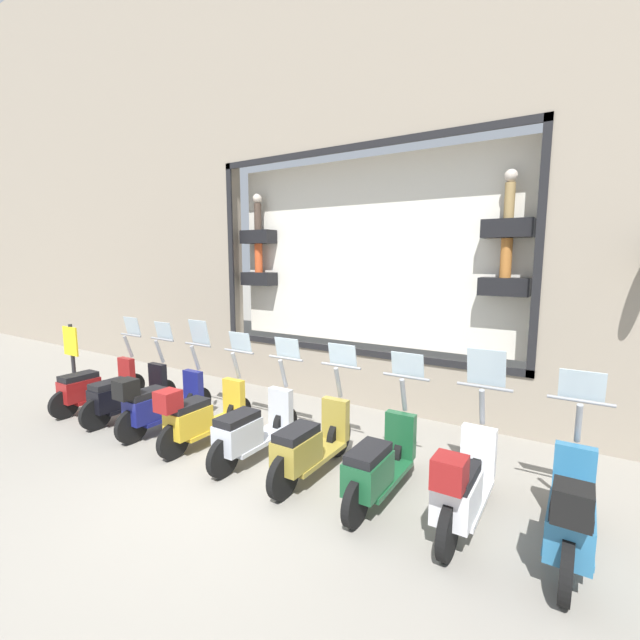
{
  "coord_description": "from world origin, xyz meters",
  "views": [
    {
      "loc": [
        -3.48,
        -3.59,
        2.72
      ],
      "look_at": [
        2.15,
        -0.07,
        1.76
      ],
      "focal_mm": 24.0,
      "sensor_mm": 36.0,
      "label": 1
    }
  ],
  "objects_px": {
    "scooter_black_7": "(126,395)",
    "shop_sign_post": "(73,360)",
    "scooter_silver_4": "(252,429)",
    "scooter_white_1": "(463,484)",
    "scooter_teal_0": "(571,514)",
    "scooter_yellow_5": "(200,415)",
    "scooter_red_8": "(95,386)",
    "scooter_olive_3": "(310,444)",
    "scooter_green_2": "(379,464)",
    "scooter_navy_6": "(159,403)"
  },
  "relations": [
    {
      "from": "scooter_black_7",
      "to": "shop_sign_post",
      "type": "bearing_deg",
      "value": 87.86
    },
    {
      "from": "scooter_silver_4",
      "to": "scooter_white_1",
      "type": "bearing_deg",
      "value": -91.05
    },
    {
      "from": "scooter_teal_0",
      "to": "scooter_yellow_5",
      "type": "bearing_deg",
      "value": 90.12
    },
    {
      "from": "scooter_red_8",
      "to": "shop_sign_post",
      "type": "bearing_deg",
      "value": 85.32
    },
    {
      "from": "scooter_yellow_5",
      "to": "scooter_red_8",
      "type": "distance_m",
      "value": 2.8
    },
    {
      "from": "scooter_silver_4",
      "to": "scooter_red_8",
      "type": "bearing_deg",
      "value": 90.0
    },
    {
      "from": "scooter_black_7",
      "to": "scooter_yellow_5",
      "type": "bearing_deg",
      "value": -91.94
    },
    {
      "from": "scooter_olive_3",
      "to": "scooter_green_2",
      "type": "bearing_deg",
      "value": -90.17
    },
    {
      "from": "scooter_black_7",
      "to": "scooter_teal_0",
      "type": "bearing_deg",
      "value": -90.47
    },
    {
      "from": "scooter_white_1",
      "to": "scooter_silver_4",
      "type": "bearing_deg",
      "value": 88.95
    },
    {
      "from": "scooter_olive_3",
      "to": "scooter_red_8",
      "type": "height_order",
      "value": "scooter_red_8"
    },
    {
      "from": "scooter_red_8",
      "to": "scooter_olive_3",
      "type": "bearing_deg",
      "value": -89.97
    },
    {
      "from": "scooter_green_2",
      "to": "scooter_olive_3",
      "type": "bearing_deg",
      "value": 89.83
    },
    {
      "from": "scooter_teal_0",
      "to": "scooter_black_7",
      "type": "relative_size",
      "value": 1.0
    },
    {
      "from": "scooter_green_2",
      "to": "scooter_silver_4",
      "type": "distance_m",
      "value": 1.87
    },
    {
      "from": "scooter_green_2",
      "to": "scooter_navy_6",
      "type": "height_order",
      "value": "scooter_navy_6"
    },
    {
      "from": "scooter_navy_6",
      "to": "scooter_black_7",
      "type": "xyz_separation_m",
      "value": [
        0.06,
        0.93,
        -0.05
      ]
    },
    {
      "from": "scooter_white_1",
      "to": "scooter_yellow_5",
      "type": "bearing_deg",
      "value": 90.17
    },
    {
      "from": "scooter_navy_6",
      "to": "scooter_teal_0",
      "type": "bearing_deg",
      "value": -89.97
    },
    {
      "from": "scooter_silver_4",
      "to": "scooter_navy_6",
      "type": "relative_size",
      "value": 1.0
    },
    {
      "from": "scooter_teal_0",
      "to": "scooter_navy_6",
      "type": "bearing_deg",
      "value": 90.03
    },
    {
      "from": "scooter_teal_0",
      "to": "scooter_white_1",
      "type": "distance_m",
      "value": 0.93
    },
    {
      "from": "scooter_teal_0",
      "to": "scooter_yellow_5",
      "type": "relative_size",
      "value": 1.01
    },
    {
      "from": "scooter_silver_4",
      "to": "scooter_black_7",
      "type": "relative_size",
      "value": 1.0
    },
    {
      "from": "scooter_white_1",
      "to": "scooter_navy_6",
      "type": "distance_m",
      "value": 4.67
    },
    {
      "from": "scooter_yellow_5",
      "to": "scooter_black_7",
      "type": "xyz_separation_m",
      "value": [
        0.06,
        1.87,
        -0.04
      ]
    },
    {
      "from": "scooter_teal_0",
      "to": "scooter_white_1",
      "type": "xyz_separation_m",
      "value": [
        0.0,
        0.93,
        0.0
      ]
    },
    {
      "from": "scooter_white_1",
      "to": "scooter_green_2",
      "type": "distance_m",
      "value": 0.94
    },
    {
      "from": "scooter_black_7",
      "to": "scooter_red_8",
      "type": "distance_m",
      "value": 0.93
    },
    {
      "from": "scooter_teal_0",
      "to": "shop_sign_post",
      "type": "distance_m",
      "value": 8.28
    },
    {
      "from": "shop_sign_post",
      "to": "scooter_yellow_5",
      "type": "bearing_deg",
      "value": -92.04
    },
    {
      "from": "scooter_navy_6",
      "to": "scooter_red_8",
      "type": "xyz_separation_m",
      "value": [
        0.06,
        1.87,
        -0.05
      ]
    },
    {
      "from": "scooter_green_2",
      "to": "scooter_yellow_5",
      "type": "xyz_separation_m",
      "value": [
        -0.06,
        2.8,
        0.04
      ]
    },
    {
      "from": "scooter_green_2",
      "to": "scooter_white_1",
      "type": "bearing_deg",
      "value": -93.11
    },
    {
      "from": "scooter_green_2",
      "to": "scooter_silver_4",
      "type": "xyz_separation_m",
      "value": [
        0.0,
        1.87,
        0.0
      ]
    },
    {
      "from": "shop_sign_post",
      "to": "scooter_navy_6",
      "type": "bearing_deg",
      "value": -92.61
    },
    {
      "from": "scooter_white_1",
      "to": "scooter_olive_3",
      "type": "distance_m",
      "value": 1.87
    },
    {
      "from": "scooter_red_8",
      "to": "scooter_navy_6",
      "type": "bearing_deg",
      "value": -91.72
    },
    {
      "from": "scooter_silver_4",
      "to": "scooter_red_8",
      "type": "distance_m",
      "value": 3.73
    },
    {
      "from": "scooter_olive_3",
      "to": "scooter_red_8",
      "type": "xyz_separation_m",
      "value": [
        -0.0,
        4.67,
        -0.01
      ]
    },
    {
      "from": "scooter_silver_4",
      "to": "scooter_navy_6",
      "type": "bearing_deg",
      "value": 91.72
    },
    {
      "from": "scooter_olive_3",
      "to": "scooter_yellow_5",
      "type": "relative_size",
      "value": 1.0
    },
    {
      "from": "scooter_navy_6",
      "to": "scooter_black_7",
      "type": "bearing_deg",
      "value": 86.5
    },
    {
      "from": "scooter_navy_6",
      "to": "scooter_green_2",
      "type": "bearing_deg",
      "value": -89.15
    },
    {
      "from": "scooter_green_2",
      "to": "scooter_olive_3",
      "type": "height_order",
      "value": "scooter_olive_3"
    },
    {
      "from": "shop_sign_post",
      "to": "scooter_black_7",
      "type": "bearing_deg",
      "value": -92.14
    },
    {
      "from": "scooter_yellow_5",
      "to": "scooter_navy_6",
      "type": "bearing_deg",
      "value": 89.61
    },
    {
      "from": "scooter_yellow_5",
      "to": "scooter_red_8",
      "type": "height_order",
      "value": "scooter_red_8"
    },
    {
      "from": "scooter_silver_4",
      "to": "scooter_black_7",
      "type": "bearing_deg",
      "value": 89.98
    },
    {
      "from": "scooter_olive_3",
      "to": "scooter_black_7",
      "type": "relative_size",
      "value": 1.0
    }
  ]
}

